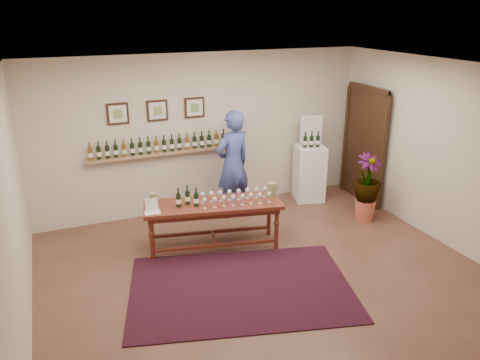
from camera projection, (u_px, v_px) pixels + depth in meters
name	position (u px, v px, depth m)	size (l,w,h in m)	color
ground	(262.00, 271.00, 6.61)	(6.00, 6.00, 0.00)	#533124
room_shell	(324.00, 145.00, 8.59)	(6.00, 6.00, 6.00)	beige
rug	(241.00, 288.00, 6.20)	(2.90, 1.94, 0.02)	#4C0E0D
tasting_table	(213.00, 210.00, 7.08)	(2.15, 1.07, 0.73)	#4E2513
table_glasses	(236.00, 197.00, 7.03)	(1.30, 0.30, 0.18)	silver
table_bottles	(187.00, 195.00, 6.90)	(0.30, 0.17, 0.32)	black
pitcher_left	(153.00, 199.00, 6.91)	(0.13, 0.13, 0.20)	olive
pitcher_right	(272.00, 190.00, 7.24)	(0.15, 0.15, 0.23)	olive
menu_card	(152.00, 205.00, 6.70)	(0.23, 0.16, 0.21)	silver
display_pedestal	(309.00, 173.00, 8.92)	(0.53, 0.53, 1.06)	white
pedestal_bottles	(312.00, 139.00, 8.63)	(0.30, 0.08, 0.30)	black
info_sign	(311.00, 129.00, 8.75)	(0.42, 0.02, 0.58)	silver
potted_plant	(367.00, 188.00, 7.98)	(0.58, 0.58, 1.03)	#C45941
person	(233.00, 164.00, 8.07)	(0.69, 0.45, 1.90)	#3E4C93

